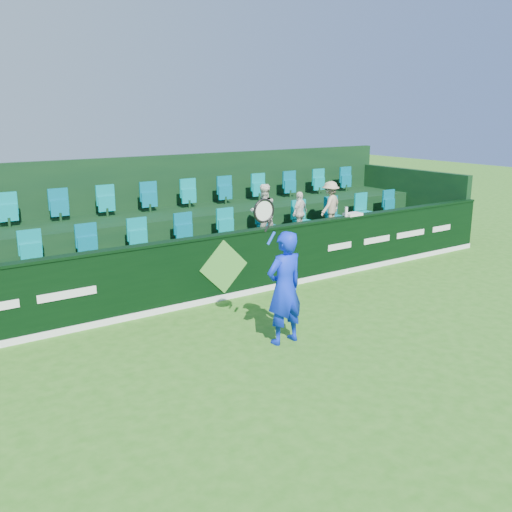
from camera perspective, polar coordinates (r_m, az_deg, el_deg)
ground at (r=8.72m, az=10.44°, el=-11.22°), size 60.00×60.00×0.00m
sponsor_hoarding at (r=11.47m, az=-3.51°, el=-1.09°), size 16.00×0.25×1.35m
stand_tier_front at (r=12.47m, az=-6.10°, el=-1.18°), size 16.00×2.00×0.80m
stand_tier_back at (r=14.06m, az=-9.81°, el=1.54°), size 16.00×1.80×1.30m
stand_rear at (r=14.35m, az=-10.66°, el=4.07°), size 16.00×4.10×2.60m
seat_row_front at (r=12.64m, az=-7.05°, el=2.29°), size 13.50×0.50×0.60m
seat_row_back at (r=14.15m, az=-10.49°, el=5.52°), size 13.50×0.50×0.60m
tennis_player at (r=9.24m, az=2.85°, el=-3.13°), size 1.10×0.48×2.53m
spectator_left at (r=13.18m, az=0.74°, el=4.43°), size 0.72×0.62×1.29m
spectator_middle at (r=13.84m, az=4.40°, el=4.32°), size 0.66×0.46×1.03m
spectator_right at (r=14.45m, az=7.42°, el=5.04°), size 0.89×0.71×1.21m
towel at (r=13.45m, az=9.66°, el=4.14°), size 0.41×0.26×0.06m
drinks_bottle at (r=13.29m, az=9.02°, el=4.40°), size 0.07×0.07×0.22m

